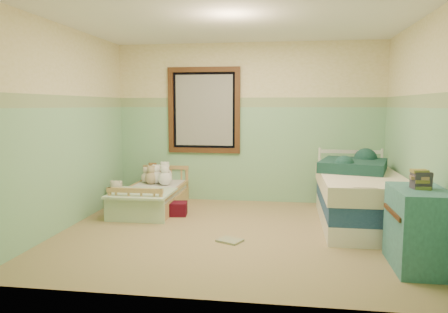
# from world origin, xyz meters

# --- Properties ---
(floor) EXTENTS (4.20, 3.60, 0.02)m
(floor) POSITION_xyz_m (0.00, 0.00, -0.01)
(floor) COLOR #8B7954
(floor) RESTS_ON ground
(ceiling) EXTENTS (4.20, 3.60, 0.02)m
(ceiling) POSITION_xyz_m (0.00, 0.00, 2.51)
(ceiling) COLOR white
(ceiling) RESTS_ON wall_back
(wall_back) EXTENTS (4.20, 0.04, 2.50)m
(wall_back) POSITION_xyz_m (0.00, 1.80, 1.25)
(wall_back) COLOR #D4C786
(wall_back) RESTS_ON floor
(wall_front) EXTENTS (4.20, 0.04, 2.50)m
(wall_front) POSITION_xyz_m (0.00, -1.80, 1.25)
(wall_front) COLOR #D4C786
(wall_front) RESTS_ON floor
(wall_left) EXTENTS (0.04, 3.60, 2.50)m
(wall_left) POSITION_xyz_m (-2.10, 0.00, 1.25)
(wall_left) COLOR #D4C786
(wall_left) RESTS_ON floor
(wall_right) EXTENTS (0.04, 3.60, 2.50)m
(wall_right) POSITION_xyz_m (2.10, 0.00, 1.25)
(wall_right) COLOR #D4C786
(wall_right) RESTS_ON floor
(wainscot_mint) EXTENTS (4.20, 0.01, 1.50)m
(wainscot_mint) POSITION_xyz_m (0.00, 1.79, 0.75)
(wainscot_mint) COLOR #84BC90
(wainscot_mint) RESTS_ON floor
(border_strip) EXTENTS (4.20, 0.01, 0.15)m
(border_strip) POSITION_xyz_m (0.00, 1.79, 1.57)
(border_strip) COLOR #558053
(border_strip) RESTS_ON wall_back
(window_frame) EXTENTS (1.16, 0.06, 1.36)m
(window_frame) POSITION_xyz_m (-0.70, 1.76, 1.45)
(window_frame) COLOR #452312
(window_frame) RESTS_ON wall_back
(window_blinds) EXTENTS (0.92, 0.01, 1.12)m
(window_blinds) POSITION_xyz_m (-0.70, 1.77, 1.45)
(window_blinds) COLOR #B0B0AD
(window_blinds) RESTS_ON window_frame
(toddler_bed_frame) EXTENTS (0.76, 1.53, 0.20)m
(toddler_bed_frame) POSITION_xyz_m (-1.35, 1.05, 0.10)
(toddler_bed_frame) COLOR #9B7947
(toddler_bed_frame) RESTS_ON floor
(toddler_mattress) EXTENTS (0.70, 1.46, 0.12)m
(toddler_mattress) POSITION_xyz_m (-1.35, 1.05, 0.26)
(toddler_mattress) COLOR silver
(toddler_mattress) RESTS_ON toddler_bed_frame
(patchwork_quilt) EXTENTS (0.83, 0.76, 0.03)m
(patchwork_quilt) POSITION_xyz_m (-1.35, 0.58, 0.33)
(patchwork_quilt) COLOR #8FC7E0
(patchwork_quilt) RESTS_ON toddler_mattress
(plush_bed_brown) EXTENTS (0.21, 0.21, 0.21)m
(plush_bed_brown) POSITION_xyz_m (-1.50, 1.55, 0.42)
(plush_bed_brown) COLOR brown
(plush_bed_brown) RESTS_ON toddler_mattress
(plush_bed_white) EXTENTS (0.22, 0.22, 0.22)m
(plush_bed_white) POSITION_xyz_m (-1.30, 1.55, 0.43)
(plush_bed_white) COLOR white
(plush_bed_white) RESTS_ON toddler_mattress
(plush_bed_tan) EXTENTS (0.20, 0.20, 0.20)m
(plush_bed_tan) POSITION_xyz_m (-1.45, 1.33, 0.41)
(plush_bed_tan) COLOR tan
(plush_bed_tan) RESTS_ON toddler_mattress
(plush_bed_dark) EXTENTS (0.16, 0.16, 0.16)m
(plush_bed_dark) POSITION_xyz_m (-1.22, 1.33, 0.40)
(plush_bed_dark) COLOR black
(plush_bed_dark) RESTS_ON toddler_mattress
(plush_floor_cream) EXTENTS (0.28, 0.28, 0.28)m
(plush_floor_cream) POSITION_xyz_m (-1.89, 1.01, 0.14)
(plush_floor_cream) COLOR beige
(plush_floor_cream) RESTS_ON floor
(plush_floor_tan) EXTENTS (0.23, 0.23, 0.23)m
(plush_floor_tan) POSITION_xyz_m (-1.68, 0.64, 0.11)
(plush_floor_tan) COLOR tan
(plush_floor_tan) RESTS_ON floor
(twin_bed_frame) EXTENTS (0.95, 1.90, 0.22)m
(twin_bed_frame) POSITION_xyz_m (1.55, 0.59, 0.11)
(twin_bed_frame) COLOR white
(twin_bed_frame) RESTS_ON floor
(twin_boxspring) EXTENTS (0.95, 1.90, 0.22)m
(twin_boxspring) POSITION_xyz_m (1.55, 0.59, 0.33)
(twin_boxspring) COLOR navy
(twin_boxspring) RESTS_ON twin_bed_frame
(twin_mattress) EXTENTS (0.99, 1.94, 0.22)m
(twin_mattress) POSITION_xyz_m (1.55, 0.59, 0.55)
(twin_mattress) COLOR white
(twin_mattress) RESTS_ON twin_boxspring
(teal_blanket) EXTENTS (1.01, 1.04, 0.14)m
(teal_blanket) POSITION_xyz_m (1.50, 0.89, 0.73)
(teal_blanket) COLOR #0C302C
(teal_blanket) RESTS_ON twin_mattress
(dresser) EXTENTS (0.47, 0.76, 0.76)m
(dresser) POSITION_xyz_m (1.85, -0.84, 0.38)
(dresser) COLOR #34646D
(dresser) RESTS_ON floor
(book_stack) EXTENTS (0.18, 0.15, 0.16)m
(book_stack) POSITION_xyz_m (1.85, -0.83, 0.84)
(book_stack) COLOR #4C2B24
(book_stack) RESTS_ON dresser
(red_pillow) EXTENTS (0.32, 0.29, 0.18)m
(red_pillow) POSITION_xyz_m (-0.90, 0.73, 0.09)
(red_pillow) COLOR maroon
(red_pillow) RESTS_ON floor
(floor_book) EXTENTS (0.32, 0.30, 0.02)m
(floor_book) POSITION_xyz_m (-0.00, -0.33, 0.01)
(floor_book) COLOR gold
(floor_book) RESTS_ON floor
(extra_plush_0) EXTENTS (0.17, 0.17, 0.17)m
(extra_plush_0) POSITION_xyz_m (-1.32, 1.47, 0.40)
(extra_plush_0) COLOR brown
(extra_plush_0) RESTS_ON toddler_mattress
(extra_plush_1) EXTENTS (0.18, 0.18, 0.18)m
(extra_plush_1) POSITION_xyz_m (-1.45, 1.52, 0.40)
(extra_plush_1) COLOR brown
(extra_plush_1) RESTS_ON toddler_mattress
(extra_plush_2) EXTENTS (0.20, 0.20, 0.20)m
(extra_plush_2) POSITION_xyz_m (-1.38, 1.37, 0.42)
(extra_plush_2) COLOR white
(extra_plush_2) RESTS_ON toddler_mattress
(extra_plush_3) EXTENTS (0.17, 0.17, 0.17)m
(extra_plush_3) POSITION_xyz_m (-1.56, 1.43, 0.40)
(extra_plush_3) COLOR beige
(extra_plush_3) RESTS_ON toddler_mattress
(extra_plush_4) EXTENTS (0.19, 0.19, 0.19)m
(extra_plush_4) POSITION_xyz_m (-1.43, 1.37, 0.41)
(extra_plush_4) COLOR brown
(extra_plush_4) RESTS_ON toddler_mattress
(extra_plush_5) EXTENTS (0.21, 0.21, 0.21)m
(extra_plush_5) POSITION_xyz_m (-1.21, 1.26, 0.42)
(extra_plush_5) COLOR white
(extra_plush_5) RESTS_ON toddler_mattress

